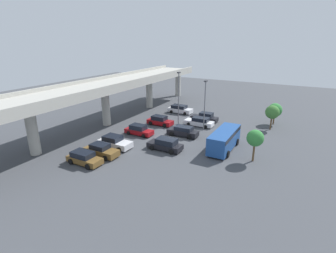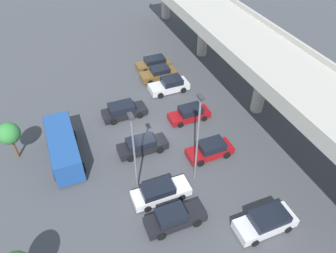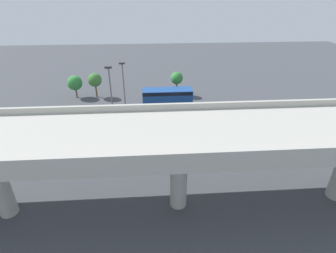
{
  "view_description": "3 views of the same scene",
  "coord_description": "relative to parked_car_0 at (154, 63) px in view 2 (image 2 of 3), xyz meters",
  "views": [
    {
      "loc": [
        -32.5,
        -16.82,
        14.16
      ],
      "look_at": [
        -1.4,
        0.13,
        2.15
      ],
      "focal_mm": 28.0,
      "sensor_mm": 36.0,
      "label": 1
    },
    {
      "loc": [
        22.89,
        -7.02,
        22.58
      ],
      "look_at": [
        1.4,
        1.68,
        2.31
      ],
      "focal_mm": 35.0,
      "sensor_mm": 36.0,
      "label": 2
    },
    {
      "loc": [
        1.99,
        29.02,
        16.01
      ],
      "look_at": [
        -0.0,
        0.82,
        0.97
      ],
      "focal_mm": 28.0,
      "sensor_mm": 36.0,
      "label": 3
    }
  ],
  "objects": [
    {
      "name": "parked_car_6",
      "position": [
        16.89,
        -0.52,
        0.02
      ],
      "size": [
        2.05,
        4.4,
        1.59
      ],
      "rotation": [
        0.0,
        0.0,
        -1.57
      ],
      "color": "maroon",
      "rests_on": "ground_plane"
    },
    {
      "name": "parked_car_0",
      "position": [
        0.0,
        0.0,
        0.0
      ],
      "size": [
        2.05,
        4.37,
        1.5
      ],
      "rotation": [
        0.0,
        0.0,
        -1.57
      ],
      "color": "brown",
      "rests_on": "ground_plane"
    },
    {
      "name": "parked_car_8",
      "position": [
        22.44,
        -6.54,
        0.02
      ],
      "size": [
        1.98,
        4.76,
        1.65
      ],
      "rotation": [
        0.0,
        0.0,
        1.57
      ],
      "color": "black",
      "rests_on": "ground_plane"
    },
    {
      "name": "highway_overpass",
      "position": [
        12.62,
        7.5,
        5.42
      ],
      "size": [
        55.73,
        7.54,
        7.57
      ],
      "color": "#ADAAA0",
      "rests_on": "ground_plane"
    },
    {
      "name": "lamp_post_near_aisle",
      "position": [
        17.94,
        -8.07,
        3.97
      ],
      "size": [
        0.7,
        0.35,
        8.03
      ],
      "color": "slate",
      "rests_on": "ground_plane"
    },
    {
      "name": "ground_plane",
      "position": [
        12.62,
        -5.31,
        -0.73
      ],
      "size": [
        116.53,
        116.53,
        0.0
      ],
      "primitive_type": "plane",
      "color": "#424449"
    },
    {
      "name": "parked_car_7",
      "position": [
        19.69,
        -6.64,
        -0.02
      ],
      "size": [
        2.06,
        4.88,
        1.48
      ],
      "rotation": [
        0.0,
        0.0,
        1.57
      ],
      "color": "silver",
      "rests_on": "ground_plane"
    },
    {
      "name": "parked_car_5",
      "position": [
        13.96,
        -6.28,
        0.02
      ],
      "size": [
        1.97,
        4.71,
        1.55
      ],
      "rotation": [
        0.0,
        0.0,
        1.57
      ],
      "color": "black",
      "rests_on": "ground_plane"
    },
    {
      "name": "parked_car_4",
      "position": [
        11.27,
        -0.05,
        -0.0
      ],
      "size": [
        1.97,
        4.44,
        1.55
      ],
      "rotation": [
        0.0,
        0.0,
        -1.57
      ],
      "color": "maroon",
      "rests_on": "ground_plane"
    },
    {
      "name": "tree_front_left",
      "position": [
        10.28,
        -17.41,
        2.22
      ],
      "size": [
        2.01,
        2.01,
        3.98
      ],
      "color": "brown",
      "rests_on": "ground_plane"
    },
    {
      "name": "parked_car_3",
      "position": [
        8.17,
        -6.47,
        0.04
      ],
      "size": [
        2.14,
        4.69,
        1.6
      ],
      "rotation": [
        0.0,
        0.0,
        1.57
      ],
      "color": "black",
      "rests_on": "ground_plane"
    },
    {
      "name": "lamp_post_mid_lot",
      "position": [
        18.83,
        -3.05,
        4.43
      ],
      "size": [
        0.7,
        0.35,
        8.92
      ],
      "color": "slate",
      "rests_on": "ground_plane"
    },
    {
      "name": "shuttle_bus",
      "position": [
        12.09,
        -13.23,
        0.82
      ],
      "size": [
        7.45,
        2.71,
        2.59
      ],
      "rotation": [
        0.0,
        0.0,
        3.14
      ],
      "color": "#1E478C",
      "rests_on": "ground_plane"
    },
    {
      "name": "parked_car_2",
      "position": [
        5.54,
        -0.01,
        0.04
      ],
      "size": [
        2.26,
        4.67,
        1.64
      ],
      "rotation": [
        0.0,
        0.0,
        -1.57
      ],
      "color": "silver",
      "rests_on": "ground_plane"
    },
    {
      "name": "parked_car_1",
      "position": [
        2.64,
        -0.26,
        0.01
      ],
      "size": [
        2.06,
        4.57,
        1.58
      ],
      "rotation": [
        0.0,
        0.0,
        -1.57
      ],
      "color": "brown",
      "rests_on": "ground_plane"
    },
    {
      "name": "parked_car_9",
      "position": [
        25.36,
        -0.17,
        0.03
      ],
      "size": [
        2.22,
        4.76,
        1.56
      ],
      "rotation": [
        0.0,
        0.0,
        -1.57
      ],
      "color": "silver",
      "rests_on": "ground_plane"
    }
  ]
}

